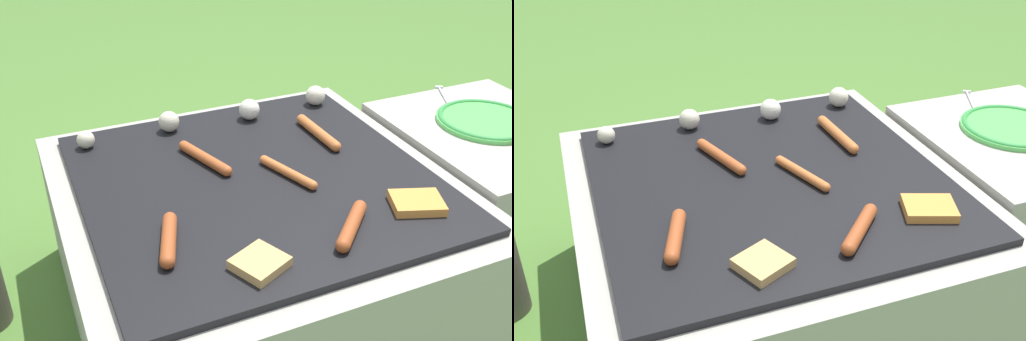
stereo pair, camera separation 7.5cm
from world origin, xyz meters
TOP-DOWN VIEW (x-y plane):
  - ground_plane at (0.00, 0.00)m, footprint 14.00×14.00m
  - grill at (0.00, 0.00)m, footprint 0.91×0.91m
  - side_ledge at (0.71, -0.01)m, footprint 0.48×0.56m
  - sausage_front_right at (-0.09, 0.12)m, footprint 0.08×0.19m
  - sausage_back_center at (0.07, -0.02)m, footprint 0.07×0.18m
  - sausage_front_center at (0.09, -0.27)m, footprint 0.13×0.13m
  - sausage_back_right at (-0.26, -0.17)m, footprint 0.07×0.16m
  - sausage_mid_left at (0.24, 0.13)m, footprint 0.03×0.21m
  - bread_slice_left at (-0.13, -0.30)m, footprint 0.12×0.12m
  - bread_slice_right at (0.27, -0.25)m, footprint 0.13×0.12m
  - mushroom_row at (0.05, 0.32)m, footprint 0.72×0.07m
  - plate_colorful at (0.71, 0.01)m, footprint 0.27×0.27m
  - fork_utensil at (0.71, 0.20)m, footprint 0.10×0.18m

SIDE VIEW (x-z plane):
  - ground_plane at x=0.00m, z-range 0.00..0.00m
  - grill at x=0.00m, z-range 0.00..0.39m
  - side_ledge at x=0.71m, z-range 0.00..0.39m
  - fork_utensil at x=0.71m, z-range 0.39..0.40m
  - plate_colorful at x=0.71m, z-range 0.39..0.41m
  - bread_slice_right at x=0.27m, z-range 0.39..0.41m
  - bread_slice_left at x=-0.13m, z-range 0.39..0.41m
  - sausage_back_center at x=0.07m, z-range 0.39..0.41m
  - sausage_front_right at x=-0.09m, z-range 0.39..0.42m
  - sausage_mid_left at x=0.24m, z-range 0.39..0.42m
  - sausage_front_center at x=0.09m, z-range 0.39..0.42m
  - sausage_back_right at x=-0.26m, z-range 0.39..0.42m
  - mushroom_row at x=0.05m, z-range 0.39..0.45m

